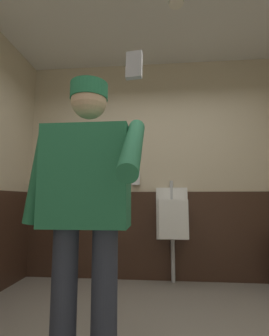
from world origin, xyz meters
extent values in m
cube|color=beige|center=(0.00, 1.74, 1.44)|extent=(4.16, 0.12, 2.88)
cube|color=#382319|center=(0.00, 1.66, 0.55)|extent=(3.56, 0.03, 1.10)
cylinder|color=white|center=(0.17, 0.59, 2.87)|extent=(0.14, 0.14, 0.03)
cube|color=white|center=(0.15, 1.65, 0.83)|extent=(0.40, 0.05, 0.65)
cube|color=white|center=(0.15, 1.48, 0.78)|extent=(0.34, 0.30, 0.45)
cylinder|color=#B7BABF|center=(0.15, 1.64, 1.12)|extent=(0.04, 0.04, 0.24)
cylinder|color=#B7BABF|center=(0.15, 1.61, 0.28)|extent=(0.05, 0.05, 0.55)
cylinder|color=#2D3342|center=(-0.54, -0.21, 0.42)|extent=(0.14, 0.14, 0.84)
cylinder|color=#2D3342|center=(-0.32, -0.21, 0.42)|extent=(0.14, 0.14, 0.84)
cube|color=#26724C|center=(-0.43, -0.21, 1.13)|extent=(0.48, 0.24, 0.56)
cylinder|color=#26724C|center=(-0.72, -0.21, 1.13)|extent=(0.17, 0.09, 0.56)
cylinder|color=#26724C|center=(-0.15, -0.44, 1.25)|extent=(0.09, 0.50, 0.39)
sphere|color=#D8AD8C|center=(-0.43, -0.21, 1.57)|extent=(0.21, 0.21, 0.21)
cylinder|color=#26724C|center=(-0.43, -0.21, 1.63)|extent=(0.22, 0.22, 0.10)
cube|color=#A5A8B2|center=(-0.12, -0.72, 1.49)|extent=(0.06, 0.04, 0.11)
cube|color=silver|center=(-0.31, 1.64, 1.28)|extent=(0.10, 0.07, 0.18)
camera|label=1|loc=(-0.04, -1.58, 1.00)|focal=26.37mm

